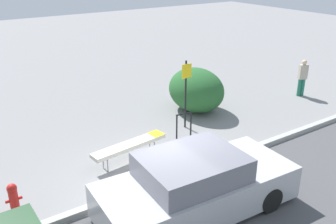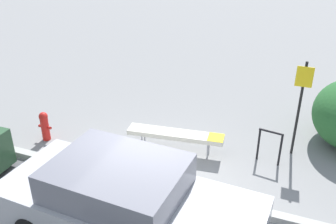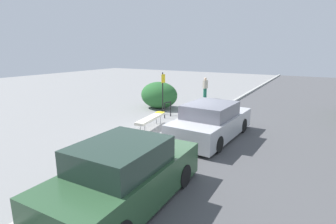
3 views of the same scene
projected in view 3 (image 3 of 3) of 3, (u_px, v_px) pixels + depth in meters
The scene contains 11 objects.
ground_plane at pixel (181, 133), 11.27m from camera, with size 60.00×60.00×0.00m, color gray.
road_strip at pixel (318, 157), 8.75m from camera, with size 60.00×10.00×0.01m.
curb at pixel (181, 131), 11.25m from camera, with size 60.00×0.20×0.13m.
bench at pixel (151, 118), 11.82m from camera, with size 2.31×0.68×0.54m.
bike_rack at pixel (168, 108), 13.77m from camera, with size 0.55×0.13×0.83m.
sign_post at pixel (163, 89), 14.26m from camera, with size 0.36×0.08×2.30m.
fire_hydrant at pixel (113, 144), 8.77m from camera, with size 0.36×0.22×0.77m.
shrub_hedge at pixel (159, 95), 15.91m from camera, with size 1.83×2.32×1.60m.
pedestrian at pixel (205, 87), 19.20m from camera, with size 0.39×0.31×1.52m.
parked_car_near at pixel (211, 122), 10.53m from camera, with size 4.56×2.08×1.44m.
parked_car_far at pixel (125, 176), 5.97m from camera, with size 4.24×1.93×1.52m.
Camera 3 is at (-9.58, -4.91, 3.49)m, focal length 28.00 mm.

